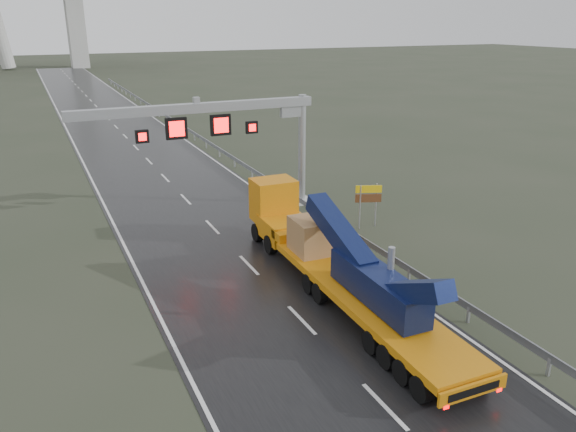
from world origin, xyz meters
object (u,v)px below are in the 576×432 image
striped_barrier (281,191)px  sign_gantry (232,125)px  heavy_haul_truck (325,250)px  exit_sign_pair (368,198)px

striped_barrier → sign_gantry: bearing=-148.2°
heavy_haul_truck → striped_barrier: (3.41, 12.43, -1.02)m
sign_gantry → exit_sign_pair: (6.26, -5.84, -3.76)m
exit_sign_pair → heavy_haul_truck: bearing=-116.6°
sign_gantry → heavy_haul_truck: sign_gantry is taller
sign_gantry → exit_sign_pair: sign_gantry is taller
heavy_haul_truck → striped_barrier: heavy_haul_truck is taller
striped_barrier → heavy_haul_truck: bearing=-92.0°
sign_gantry → exit_sign_pair: bearing=-43.0°
heavy_haul_truck → exit_sign_pair: (5.77, 5.30, 0.27)m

